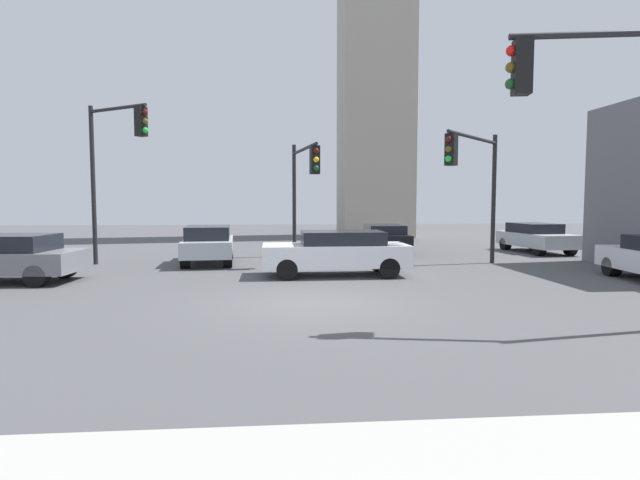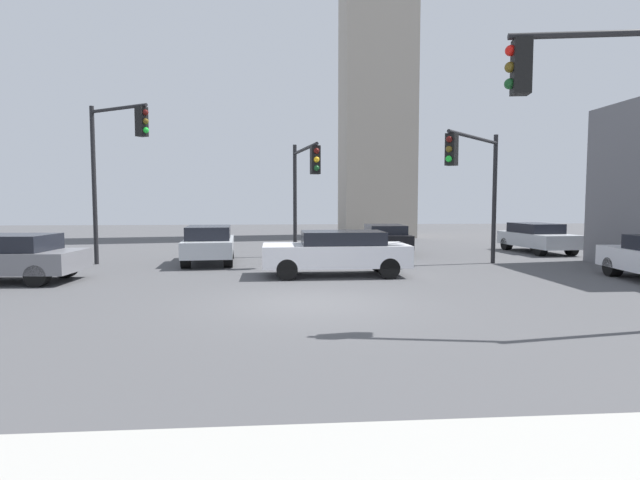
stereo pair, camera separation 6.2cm
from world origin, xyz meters
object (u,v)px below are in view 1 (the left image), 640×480
object	(u,v)px
car_1	(337,252)
traffic_light_2	(304,176)
car_5	(209,243)
traffic_light_1	(115,151)
traffic_light_3	(613,111)
car_2	(536,237)
car_4	(384,238)
traffic_light_0	(474,169)

from	to	relation	value
car_1	traffic_light_2	bearing A→B (deg)	-78.75
car_5	car_1	bearing A→B (deg)	-132.76
traffic_light_1	traffic_light_3	bearing A→B (deg)	-6.53
car_2	car_4	size ratio (longest dim) A/B	1.04
traffic_light_0	traffic_light_2	bearing A→B (deg)	-72.50
traffic_light_2	traffic_light_3	world-z (taller)	traffic_light_3
traffic_light_2	traffic_light_3	xyz separation A→B (m)	(5.07, -10.95, 0.66)
traffic_light_0	car_2	distance (m)	7.86
traffic_light_1	traffic_light_3	xyz separation A→B (m)	(11.87, -9.97, -0.13)
traffic_light_3	car_2	distance (m)	15.10
traffic_light_2	car_2	world-z (taller)	traffic_light_2
traffic_light_0	car_4	xyz separation A→B (m)	(-1.94, 5.61, -2.77)
traffic_light_1	car_4	xyz separation A→B (m)	(10.58, 3.89, -3.43)
car_1	car_4	world-z (taller)	car_1
traffic_light_0	car_2	bearing A→B (deg)	178.95
traffic_light_3	traffic_light_1	bearing A→B (deg)	-29.76
traffic_light_2	car_1	xyz separation A→B (m)	(0.83, -3.94, -2.58)
car_1	car_5	size ratio (longest dim) A/B	1.08
traffic_light_1	car_1	world-z (taller)	traffic_light_1
traffic_light_0	car_4	bearing A→B (deg)	-118.14
car_2	car_4	distance (m)	7.04
car_5	car_4	bearing A→B (deg)	-70.30
traffic_light_2	car_1	bearing A→B (deg)	2.21
car_1	car_2	bearing A→B (deg)	-147.28
traffic_light_1	car_1	distance (m)	8.85
car_2	traffic_light_3	bearing A→B (deg)	-27.45
car_1	car_4	xyz separation A→B (m)	(2.95, 6.85, -0.06)
traffic_light_0	traffic_light_3	size ratio (longest dim) A/B	0.86
traffic_light_0	car_1	distance (m)	5.73
traffic_light_2	traffic_light_1	bearing A→B (deg)	-91.42
traffic_light_3	traffic_light_2	bearing A→B (deg)	-54.90
traffic_light_3	car_2	world-z (taller)	traffic_light_3
traffic_light_1	traffic_light_3	world-z (taller)	traffic_light_1
traffic_light_0	car_5	xyz separation A→B (m)	(-9.37, 2.30, -2.70)
traffic_light_2	car_5	bearing A→B (deg)	-93.44
traffic_light_0	car_5	size ratio (longest dim) A/B	1.14
traffic_light_0	traffic_light_2	size ratio (longest dim) A/B	1.02
car_5	traffic_light_2	bearing A→B (deg)	-88.12
car_2	traffic_light_2	bearing A→B (deg)	-80.88
car_1	car_2	size ratio (longest dim) A/B	1.08
car_4	car_5	size ratio (longest dim) A/B	0.96
traffic_light_3	car_4	xyz separation A→B (m)	(-1.29, 13.85, -3.30)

